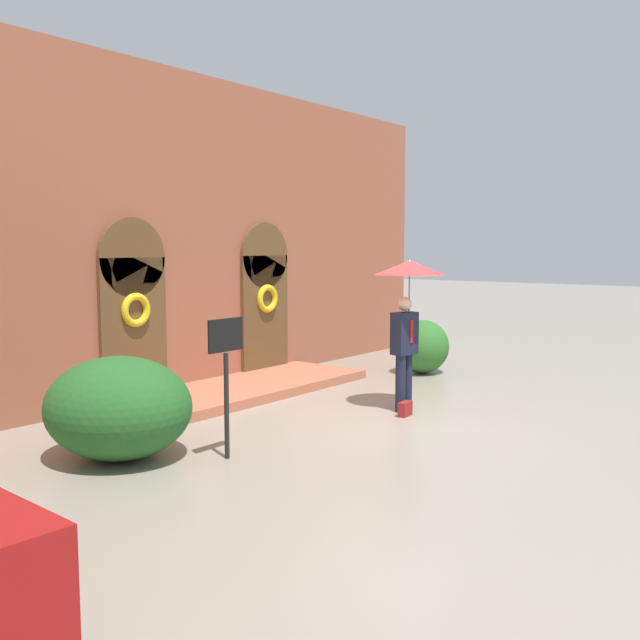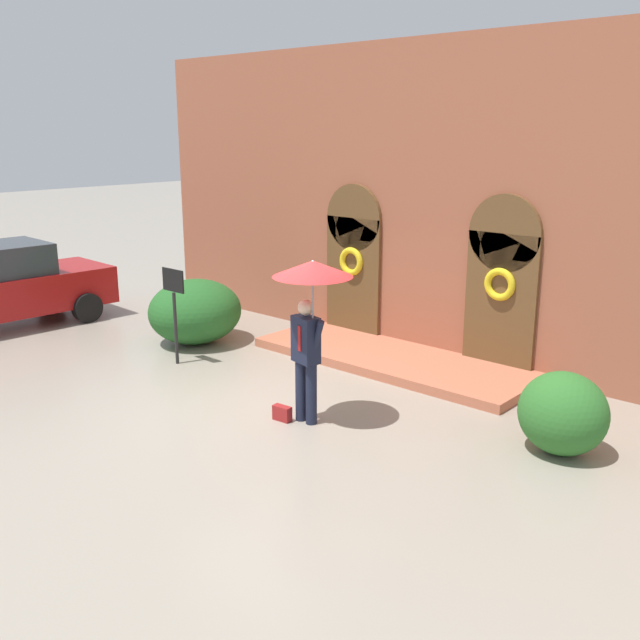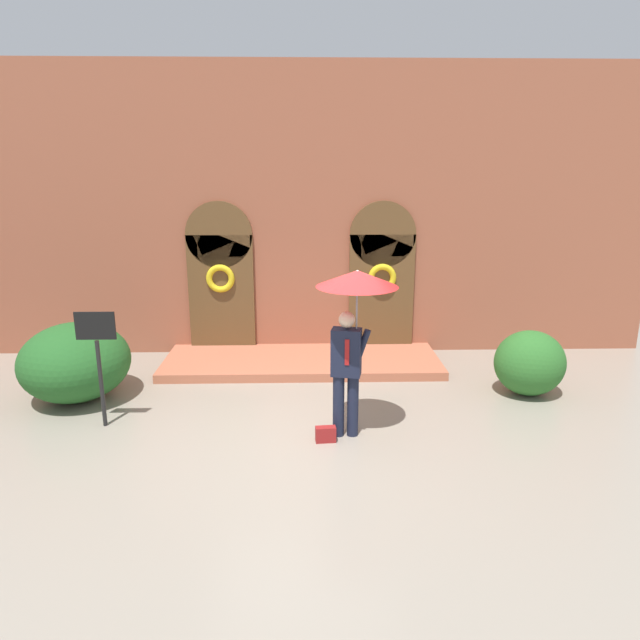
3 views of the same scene
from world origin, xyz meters
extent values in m
plane|color=gray|center=(0.00, 0.00, 0.00)|extent=(80.00, 80.00, 0.00)
cube|color=#9E563D|center=(0.00, 4.20, 2.80)|extent=(14.00, 0.50, 5.60)
cube|color=brown|center=(-1.60, 3.91, 1.20)|extent=(1.30, 0.08, 2.40)
cylinder|color=brown|center=(-1.60, 3.91, 2.40)|extent=(1.30, 0.08, 1.30)
cube|color=brown|center=(1.60, 3.91, 1.20)|extent=(1.30, 0.08, 2.40)
cylinder|color=brown|center=(1.60, 3.91, 2.40)|extent=(1.30, 0.08, 1.30)
torus|color=yellow|center=(-1.60, 3.84, 1.55)|extent=(0.56, 0.12, 0.56)
torus|color=yellow|center=(1.60, 3.84, 1.55)|extent=(0.56, 0.12, 0.56)
cube|color=#B56346|center=(0.00, 3.05, 0.08)|extent=(5.20, 1.80, 0.16)
cylinder|color=#191E33|center=(0.53, 0.11, 0.45)|extent=(0.16, 0.16, 0.90)
cylinder|color=#191E33|center=(0.73, 0.11, 0.45)|extent=(0.16, 0.16, 0.90)
cube|color=#191E33|center=(0.63, 0.11, 1.23)|extent=(0.44, 0.32, 0.66)
cube|color=#A51919|center=(0.63, -0.02, 1.27)|extent=(0.06, 0.02, 0.36)
sphere|color=beige|center=(0.63, 0.11, 1.69)|extent=(0.22, 0.22, 0.22)
cylinder|color=#191E33|center=(0.85, 0.11, 1.33)|extent=(0.22, 0.09, 0.46)
cylinder|color=gray|center=(0.76, 0.11, 1.65)|extent=(0.02, 0.02, 0.98)
cone|color=red|center=(0.76, 0.11, 2.25)|extent=(1.10, 1.10, 0.22)
cone|color=white|center=(0.76, 0.11, 2.27)|extent=(0.61, 0.61, 0.20)
cube|color=maroon|center=(0.34, -0.09, 0.11)|extent=(0.29, 0.14, 0.22)
cylinder|color=black|center=(-2.87, 0.51, 0.65)|extent=(0.06, 0.06, 1.30)
cube|color=black|center=(-2.87, 0.51, 1.52)|extent=(0.56, 0.03, 0.40)
ellipsoid|color=#235B23|center=(-3.66, 1.57, 0.63)|extent=(1.72, 1.85, 1.25)
ellipsoid|color=#2D6B28|center=(3.77, 1.55, 0.54)|extent=(1.15, 1.06, 1.09)
cube|color=maroon|center=(-7.59, -0.24, 0.72)|extent=(2.03, 4.20, 0.80)
cylinder|color=black|center=(-8.42, 1.08, 0.32)|extent=(0.26, 0.65, 0.64)
cylinder|color=black|center=(-6.62, 0.98, 0.32)|extent=(0.26, 0.65, 0.64)
camera|label=1|loc=(-8.90, -5.57, 2.58)|focal=40.00mm
camera|label=2|loc=(7.08, -6.86, 4.07)|focal=40.00mm
camera|label=3|loc=(0.08, -7.25, 3.66)|focal=32.00mm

